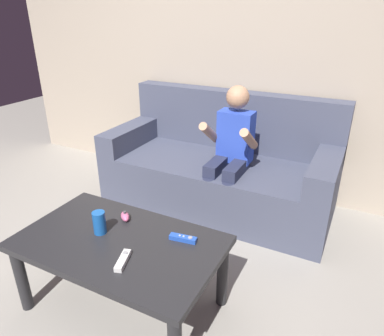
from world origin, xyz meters
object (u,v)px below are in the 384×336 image
Objects in this scene: nunchuk_pink at (125,216)px; soda_can at (99,223)px; couch at (221,169)px; coffee_table at (120,250)px; game_remote_white_near_edge at (123,260)px; person_seated_on_couch at (231,149)px; game_remote_blue_far_corner at (183,238)px.

soda_can is at bearing -103.72° from nunchuk_pink.
coffee_table is (-0.01, -1.30, 0.07)m from couch.
nunchuk_pink reaches higher than game_remote_white_near_edge.
person_seated_on_couch reaches higher than soda_can.
couch is 12.49× the size of game_remote_blue_far_corner.
person_seated_on_couch is 1.25m from game_remote_white_near_edge.
soda_can reaches higher than nunchuk_pink.
soda_can is at bearing -104.57° from person_seated_on_couch.
nunchuk_pink reaches higher than game_remote_blue_far_corner.
nunchuk_pink is (-0.25, -0.94, -0.12)m from person_seated_on_couch.
nunchuk_pink is at bearing -104.72° from person_seated_on_couch.
person_seated_on_couch reaches higher than coffee_table.
coffee_table is at bearing 133.88° from game_remote_white_near_edge.
game_remote_white_near_edge is (-0.04, -1.24, -0.13)m from person_seated_on_couch.
coffee_table is at bearing -4.62° from soda_can.
nunchuk_pink is (-0.09, 0.17, 0.08)m from coffee_table.
person_seated_on_couch is at bearing 75.28° from nunchuk_pink.
person_seated_on_couch is at bearing -51.57° from couch.
game_remote_blue_far_corner is at bearing 18.10° from soda_can.
person_seated_on_couch reaches higher than nunchuk_pink.
game_remote_white_near_edge and game_remote_blue_far_corner have the same top height.
coffee_table is at bearing -62.73° from nunchuk_pink.
couch is at bearing 94.54° from game_remote_white_near_edge.
couch is 1.44m from game_remote_white_near_edge.
game_remote_blue_far_corner is at bearing -3.66° from nunchuk_pink.
person_seated_on_couch is 7.00× the size of game_remote_white_near_edge.
soda_can reaches higher than game_remote_blue_far_corner.
soda_can is (-0.25, 0.14, 0.05)m from game_remote_white_near_edge.
person_seated_on_couch is 10.55× the size of nunchuk_pink.
person_seated_on_couch is 0.98m from nunchuk_pink.
person_seated_on_couch is 1.14m from soda_can.
coffee_table is 8.46× the size of soda_can.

